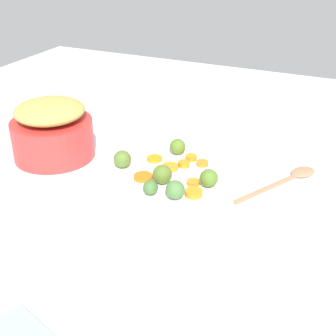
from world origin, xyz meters
The scene contains 19 objects.
tabletop centered at (0.00, 0.00, 0.01)m, with size 2.40×2.40×0.02m, color silver.
serving_bowl_carrots centered at (0.03, -0.01, 0.07)m, with size 0.26×0.26×0.11m, color white.
metal_pot centered at (0.44, -0.14, 0.07)m, with size 0.22×0.22×0.11m, color red.
stuffing_mound centered at (0.44, -0.14, 0.15)m, with size 0.19×0.19×0.06m, color tan.
carrot_slice_0 centered at (0.06, 0.04, 0.13)m, with size 0.04×0.04×0.01m, color orange.
carrot_slice_1 centered at (0.01, -0.04, 0.13)m, with size 0.03×0.03×0.01m, color orange.
carrot_slice_2 centered at (-0.03, -0.06, 0.13)m, with size 0.03×0.03×0.01m, color orange.
carrot_slice_3 centered at (0.08, -0.04, 0.13)m, with size 0.03×0.03×0.01m, color orange.
carrot_slice_4 centered at (-0.04, 0.02, 0.13)m, with size 0.03×0.03×0.01m, color orange.
carrot_slice_5 centered at (-0.05, 0.06, 0.13)m, with size 0.03×0.03×0.01m, color orange.
carrot_slice_6 centered at (0.01, -0.08, 0.13)m, with size 0.03×0.03×0.01m, color orange.
carrot_slice_7 centered at (0.03, -0.02, 0.13)m, with size 0.03×0.03×0.01m, color orange.
brussels_sprout_0 centered at (0.02, 0.04, 0.15)m, with size 0.04×0.04×0.04m, color #577128.
brussels_sprout_1 centered at (0.02, 0.09, 0.14)m, with size 0.03×0.03×0.03m, color #466F35.
brussels_sprout_2 centered at (-0.07, 0.01, 0.15)m, with size 0.04×0.04×0.04m, color #537729.
brussels_sprout_3 centered at (0.13, 0.01, 0.15)m, with size 0.04×0.04×0.04m, color #55732D.
brussels_sprout_4 centered at (-0.03, 0.08, 0.15)m, with size 0.04×0.04×0.04m, color #4D793C.
brussels_sprout_5 centered at (0.05, -0.09, 0.15)m, with size 0.04×0.04×0.04m, color #567927.
wooden_spoon centered at (-0.19, -0.29, 0.03)m, with size 0.16×0.26×0.01m.
Camera 1 is at (-0.32, 0.77, 0.59)m, focal length 49.04 mm.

